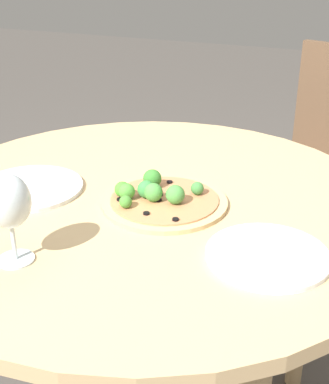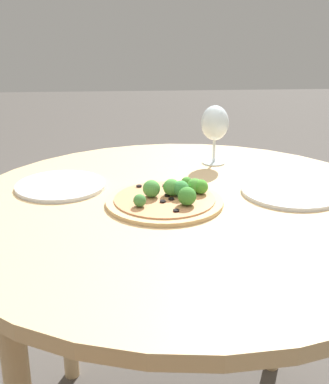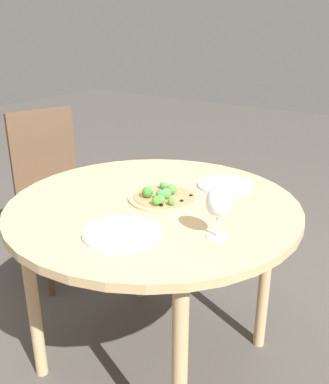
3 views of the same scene
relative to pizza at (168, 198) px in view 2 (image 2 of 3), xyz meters
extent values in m
cylinder|color=tan|center=(-0.04, 0.02, -0.03)|extent=(1.11, 1.11, 0.03)
cylinder|color=tan|center=(-0.39, -0.33, -0.41)|extent=(0.05, 0.05, 0.72)
cylinder|color=tan|center=(0.31, -0.33, -0.41)|extent=(0.05, 0.05, 0.72)
cylinder|color=tan|center=(0.01, 0.00, -0.01)|extent=(0.28, 0.28, 0.01)
cylinder|color=tan|center=(0.01, 0.00, 0.00)|extent=(0.24, 0.24, 0.00)
sphere|color=#4B9A41|center=(-0.01, -0.02, 0.02)|extent=(0.04, 0.04, 0.04)
sphere|color=#42843D|center=(0.07, 0.05, 0.01)|extent=(0.03, 0.03, 0.03)
sphere|color=#499240|center=(0.04, -0.01, 0.02)|extent=(0.04, 0.04, 0.04)
sphere|color=#3B8430|center=(-0.04, 0.05, 0.02)|extent=(0.04, 0.04, 0.04)
sphere|color=#479A2E|center=(-0.08, -0.03, 0.02)|extent=(0.04, 0.04, 0.04)
sphere|color=#468A32|center=(-0.05, -0.07, 0.01)|extent=(0.03, 0.03, 0.03)
sphere|color=#3B8D42|center=(-0.03, -0.01, 0.02)|extent=(0.04, 0.04, 0.04)
sphere|color=#4D9A37|center=(-0.07, -0.03, 0.02)|extent=(0.04, 0.04, 0.04)
cylinder|color=black|center=(-0.08, -0.04, 0.00)|extent=(0.01, 0.01, 0.00)
cylinder|color=black|center=(-0.01, 0.01, 0.00)|extent=(0.01, 0.01, 0.00)
cylinder|color=black|center=(0.00, -0.01, 0.00)|extent=(0.01, 0.01, 0.00)
cylinder|color=black|center=(0.00, -0.08, 0.00)|extent=(0.01, 0.01, 0.00)
cylinder|color=black|center=(0.07, -0.08, 0.00)|extent=(0.01, 0.01, 0.00)
cylinder|color=black|center=(-0.01, 0.08, 0.00)|extent=(0.01, 0.01, 0.00)
cylinder|color=black|center=(0.01, 0.03, 0.00)|extent=(0.01, 0.01, 0.00)
cylinder|color=silver|center=(-0.16, -0.31, -0.01)|extent=(0.07, 0.07, 0.00)
cylinder|color=silver|center=(-0.16, -0.31, 0.02)|extent=(0.01, 0.01, 0.07)
ellipsoid|color=silver|center=(-0.16, -0.31, 0.11)|extent=(0.08, 0.08, 0.10)
cylinder|color=silver|center=(0.27, -0.13, -0.01)|extent=(0.23, 0.23, 0.01)
cylinder|color=silver|center=(-0.32, -0.05, -0.01)|extent=(0.25, 0.25, 0.01)
camera|label=1|loc=(0.41, -0.98, 0.52)|focal=50.00mm
camera|label=2|loc=(0.08, 1.19, 0.46)|focal=50.00mm
camera|label=3|loc=(-1.26, -0.87, 0.62)|focal=40.00mm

